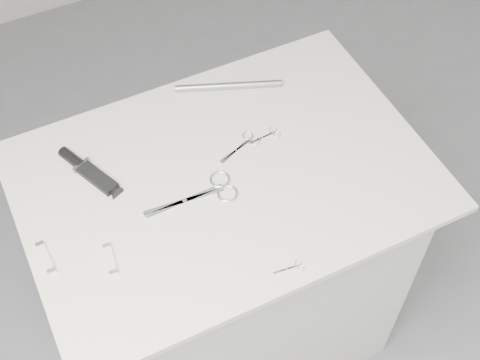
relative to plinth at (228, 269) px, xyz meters
name	(u,v)px	position (x,y,z in m)	size (l,w,h in m)	color
ground	(230,331)	(0.00, 0.00, -0.46)	(4.00, 4.00, 0.01)	gray
plinth	(228,269)	(0.00, 0.00, 0.00)	(0.90, 0.60, 0.90)	silver
display_board	(225,177)	(0.00, 0.00, 0.46)	(1.00, 0.70, 0.02)	beige
large_shears	(210,192)	(-0.06, -0.03, 0.47)	(0.23, 0.10, 0.01)	white
embroidery_scissors_a	(245,143)	(0.09, 0.07, 0.47)	(0.13, 0.07, 0.00)	white
embroidery_scissors_b	(268,135)	(0.15, 0.07, 0.47)	(0.09, 0.04, 0.00)	white
tiny_scissors	(292,267)	(0.02, -0.30, 0.47)	(0.07, 0.03, 0.00)	white
sheathed_knife	(86,169)	(-0.30, 0.16, 0.48)	(0.10, 0.18, 0.02)	black
pocket_knife_a	(46,258)	(-0.46, -0.04, 0.48)	(0.02, 0.09, 0.01)	silver
pocket_knife_b	(110,259)	(-0.33, -0.11, 0.48)	(0.03, 0.08, 0.01)	silver
metal_rail	(229,86)	(0.13, 0.26, 0.48)	(0.02, 0.02, 0.29)	#919399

